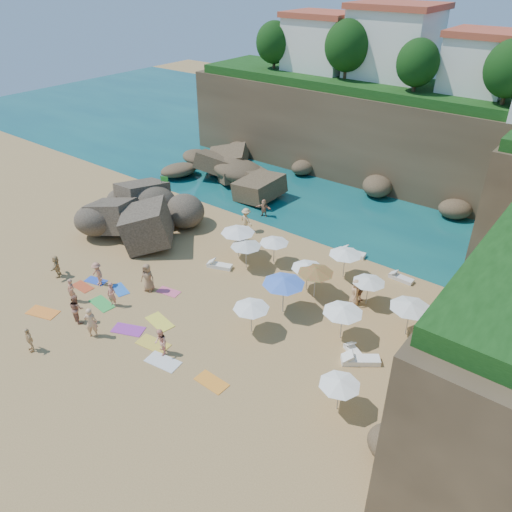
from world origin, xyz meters
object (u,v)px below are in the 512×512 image
Objects in this scene: parasol_0 at (238,230)px; person_stand_0 at (112,295)px; parasol_1 at (274,241)px; lounger_0 at (220,266)px; person_stand_1 at (76,308)px; flag_pole at (163,190)px; person_stand_2 at (246,220)px; person_stand_3 at (360,290)px; rock_outcrop at (144,230)px; person_stand_5 at (264,208)px; parasol_2 at (411,305)px; person_stand_4 at (355,292)px; person_stand_6 at (91,322)px.

person_stand_0 is (-2.28, -9.25, -1.26)m from parasol_0.
parasol_1 is 1.17× the size of lounger_0.
flag_pole is at bearing -54.51° from person_stand_1.
person_stand_2 is (0.75, 14.78, 0.05)m from person_stand_1.
lounger_0 is at bearing 115.03° from person_stand_3.
person_stand_2 is at bearing 36.84° from rock_outcrop.
person_stand_5 is (-4.96, 5.43, -1.03)m from parasol_1.
lounger_0 is at bearing -88.12° from person_stand_5.
parasol_0 is 1.26× the size of person_stand_2.
person_stand_0 is 0.91× the size of person_stand_1.
parasol_2 is at bearing 15.38° from person_stand_0.
flag_pole reaches higher than person_stand_2.
parasol_2 is at bearing -3.68° from parasol_0.
parasol_1 is 0.87× the size of parasol_2.
parasol_2 is 1.35× the size of person_stand_4.
person_stand_6 is at bearing -59.06° from flag_pole.
person_stand_6 is at bearing -114.96° from lounger_0.
parasol_0 is 1.39× the size of lounger_0.
flag_pole is 1.95× the size of person_stand_2.
rock_outcrop is at bearing -100.49° from person_stand_6.
parasol_1 is at bearing -1.80° from flag_pole.
parasol_0 is 1.56× the size of person_stand_3.
person_stand_3 is at bearing 179.01° from person_stand_2.
parasol_0 is at bearing -93.09° from person_stand_1.
lounger_0 is 1.05× the size of person_stand_0.
parasol_1 is 13.34m from person_stand_1.
flag_pole is at bearing -155.08° from person_stand_5.
person_stand_0 is 15.49m from person_stand_5.
person_stand_4 is 0.91× the size of person_stand_6.
person_stand_2 is (6.40, 4.80, 0.95)m from rock_outcrop.
person_stand_0 is at bearing -58.53° from flag_pole.
parasol_0 reaches higher than lounger_0.
parasol_2 is at bearing -5.27° from flag_pole.
parasol_0 reaches higher than parasol_2.
flag_pole is 2.14× the size of lounger_0.
person_stand_4 is at bearing 176.68° from person_stand_2.
person_stand_0 is at bearing -85.52° from person_stand_4.
parasol_2 is at bearing -135.69° from person_stand_1.
rock_outcrop is 4.24× the size of person_stand_6.
flag_pole is 11.21m from parasol_1.
person_stand_4 is at bearing -7.15° from parasol_1.
person_stand_6 reaches higher than person_stand_3.
parasol_1 is 1.07× the size of person_stand_2.
person_stand_0 is 0.87× the size of person_stand_6.
parasol_2 is (21.30, 0.62, 2.02)m from rock_outcrop.
person_stand_1 is (-0.42, -2.18, 0.08)m from person_stand_0.
parasol_0 reaches higher than person_stand_2.
lounger_0 is at bearing -174.96° from parasol_2.
person_stand_2 reaches higher than lounger_0.
person_stand_5 is at bearing 86.35° from lounger_0.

